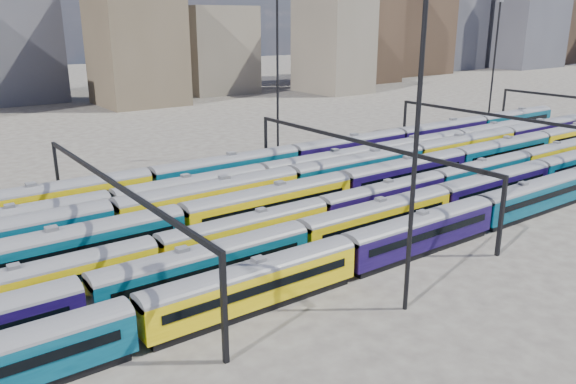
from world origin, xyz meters
TOP-DOWN VIEW (x-y plane):
  - ground at (0.00, 0.00)m, footprint 500.00×500.00m
  - rake_0 at (4.60, -15.00)m, footprint 133.92×2.80m
  - rake_1 at (13.59, -10.00)m, footprint 118.19×2.88m
  - rake_2 at (9.63, -5.00)m, footprint 92.65×2.72m
  - rake_3 at (7.83, 0.00)m, footprint 127.63×3.11m
  - rake_4 at (3.72, 5.00)m, footprint 133.76×3.26m
  - rake_5 at (2.69, 10.00)m, footprint 118.26×2.89m
  - rake_6 at (11.44, 15.00)m, footprint 130.99×3.19m
  - gantry_1 at (-20.00, 0.00)m, footprint 0.35×40.35m
  - gantry_2 at (10.00, 0.00)m, footprint 0.35×40.35m
  - gantry_3 at (40.00, 0.00)m, footprint 0.35×40.35m
  - mast_2 at (-5.00, -22.00)m, footprint 1.40×0.50m
  - mast_3 at (15.00, 24.00)m, footprint 1.40×0.50m
  - mast_5 at (65.00, 20.00)m, footprint 1.40×0.50m
  - skyline at (104.75, 105.73)m, footprint 399.22×60.48m

SIDE VIEW (x-z plane):
  - ground at x=0.00m, z-range 0.00..0.00m
  - rake_2 at x=9.63m, z-range 0.11..4.67m
  - rake_0 at x=4.60m, z-range 0.12..4.82m
  - rake_1 at x=13.59m, z-range 0.12..4.97m
  - rake_5 at x=2.69m, z-range 0.12..4.97m
  - rake_3 at x=7.83m, z-range 0.13..5.38m
  - rake_6 at x=11.44m, z-range 0.14..5.52m
  - rake_4 at x=3.72m, z-range 0.14..5.64m
  - gantry_1 at x=-20.00m, z-range 2.78..10.80m
  - gantry_2 at x=10.00m, z-range 2.78..10.80m
  - gantry_3 at x=40.00m, z-range 2.78..10.80m
  - mast_2 at x=-5.00m, z-range 1.17..26.77m
  - mast_3 at x=15.00m, z-range 1.17..26.77m
  - mast_5 at x=65.00m, z-range 1.17..26.77m
  - skyline at x=104.75m, z-range -4.18..45.85m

